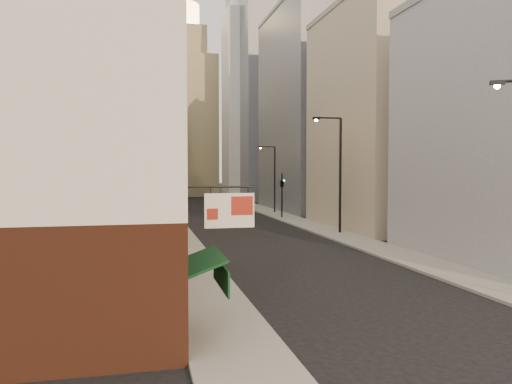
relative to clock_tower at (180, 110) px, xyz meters
name	(u,v)px	position (x,y,z in m)	size (l,w,h in m)	color
ground	(467,356)	(1.00, -92.00, -17.63)	(360.00, 360.00, 0.00)	black
sidewalk_left	(162,209)	(-5.50, -37.00, -17.56)	(3.00, 140.00, 0.15)	gray
sidewalk_right	(256,208)	(7.50, -37.00, -17.56)	(3.00, 140.00, 0.15)	gray
near_building_left	(97,156)	(-9.99, -83.00, -11.61)	(8.30, 23.04, 12.30)	#512717
left_bldg_beige	(101,135)	(-11.00, -66.00, -9.63)	(8.00, 12.00, 16.00)	tan
left_bldg_grey	(113,126)	(-11.00, -50.00, -7.63)	(8.00, 16.00, 20.00)	gray
left_bldg_tan	(120,147)	(-11.00, -32.00, -9.13)	(8.00, 18.00, 17.00)	#8C7D54
left_bldg_wingrid	(124,132)	(-11.00, -12.00, -5.63)	(8.00, 20.00, 24.00)	gray
right_bldg_beige	(376,120)	(13.00, -62.00, -7.63)	(8.00, 16.00, 20.00)	tan
right_bldg_wingrid	(306,111)	(13.00, -42.00, -4.63)	(8.00, 20.00, 26.00)	gray
highrise	(288,61)	(19.00, -14.00, 8.02)	(21.00, 23.00, 51.20)	gray
clock_tower	(180,110)	(0.00, 0.00, 0.00)	(14.00, 14.00, 44.90)	#8C7D54
white_tower	(246,98)	(11.00, -14.00, 0.97)	(8.00, 8.00, 41.50)	silver
streetlamp_mid	(337,168)	(7.79, -65.58, -12.07)	(2.55, 0.26, 9.74)	black
streetlamp_far	(273,175)	(7.60, -45.62, -12.93)	(2.16, 0.28, 8.23)	black
traffic_light_right	(282,183)	(6.93, -51.85, -13.69)	(0.87, 0.87, 5.00)	black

